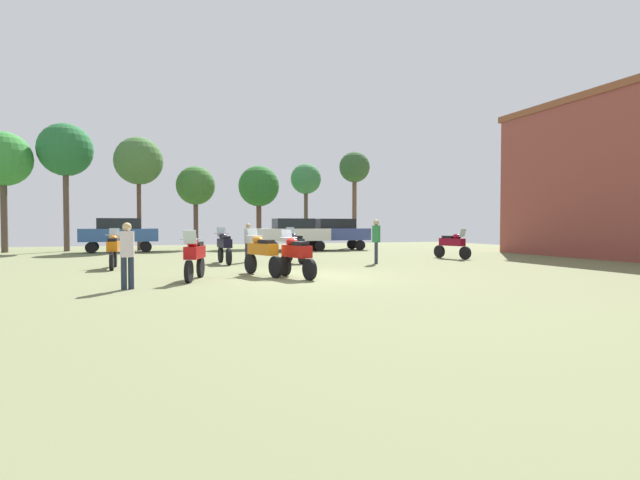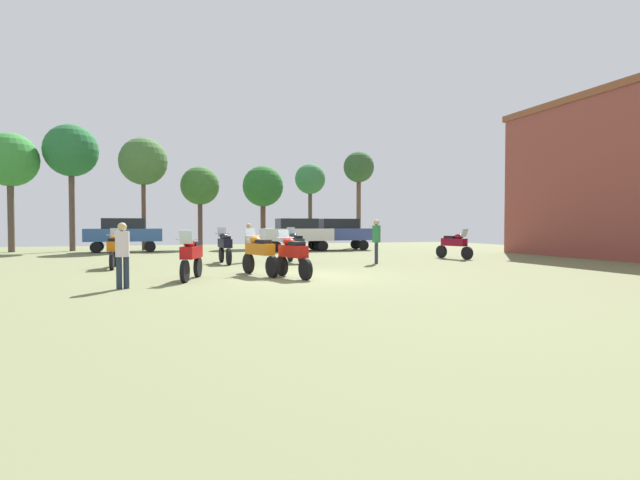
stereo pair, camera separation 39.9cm
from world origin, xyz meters
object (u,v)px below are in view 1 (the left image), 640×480
(motorcycle_5, at_px, (452,244))
(tree_5, at_px, (196,186))
(car_3, at_px, (293,232))
(tree_4, at_px, (139,161))
(motorcycle_7, at_px, (262,252))
(tree_1, at_px, (259,187))
(motorcycle_3, at_px, (113,249))
(tree_3, at_px, (3,160))
(car_2, at_px, (119,232))
(motorcycle_2, at_px, (295,245))
(tree_2, at_px, (306,180))
(motorcycle_1, at_px, (224,246))
(car_1, at_px, (335,232))
(person_1, at_px, (127,251))
(tree_8, at_px, (65,151))
(motorcycle_4, at_px, (195,256))
(motorcycle_8, at_px, (296,254))
(person_2, at_px, (376,238))
(person_3, at_px, (248,240))
(tree_7, at_px, (354,169))

(motorcycle_5, height_order, tree_5, tree_5)
(car_3, distance_m, tree_4, 10.72)
(motorcycle_7, height_order, tree_1, tree_1)
(motorcycle_3, relative_size, motorcycle_5, 1.05)
(motorcycle_3, bearing_deg, tree_3, 116.93)
(car_2, relative_size, tree_4, 0.61)
(motorcycle_2, distance_m, tree_2, 15.45)
(motorcycle_1, relative_size, tree_1, 0.40)
(car_1, xyz_separation_m, tree_4, (-11.85, 3.44, 4.42))
(motorcycle_1, distance_m, motorcycle_3, 4.30)
(motorcycle_7, xyz_separation_m, person_1, (-3.89, -2.20, 0.23))
(motorcycle_2, bearing_deg, tree_8, 126.44)
(motorcycle_1, relative_size, car_3, 0.53)
(tree_2, bearing_deg, tree_3, -176.11)
(motorcycle_3, distance_m, motorcycle_4, 5.47)
(tree_8, bearing_deg, tree_1, 3.57)
(motorcycle_7, relative_size, motorcycle_8, 1.08)
(motorcycle_4, relative_size, person_1, 1.22)
(tree_4, bearing_deg, car_1, -16.19)
(tree_4, bearing_deg, tree_2, 7.02)
(motorcycle_7, bearing_deg, tree_3, 105.72)
(motorcycle_3, height_order, tree_1, tree_1)
(person_1, bearing_deg, tree_3, -81.98)
(motorcycle_7, height_order, tree_3, tree_3)
(person_2, distance_m, tree_8, 20.80)
(person_3, distance_m, tree_3, 17.51)
(car_3, height_order, tree_8, tree_8)
(tree_8, bearing_deg, car_1, -13.51)
(motorcycle_7, height_order, motorcycle_8, motorcycle_7)
(car_1, relative_size, tree_8, 0.56)
(motorcycle_2, xyz_separation_m, motorcycle_5, (7.78, -0.09, -0.03))
(tree_1, distance_m, tree_3, 15.34)
(motorcycle_1, relative_size, motorcycle_2, 1.01)
(car_1, bearing_deg, tree_3, 80.84)
(motorcycle_2, distance_m, tree_5, 14.34)
(car_1, bearing_deg, person_3, 140.64)
(person_2, relative_size, tree_4, 0.26)
(tree_1, bearing_deg, motorcycle_2, -95.34)
(car_2, relative_size, tree_3, 0.62)
(tree_2, bearing_deg, motorcycle_3, -129.14)
(tree_5, bearing_deg, tree_8, -176.33)
(motorcycle_5, bearing_deg, motorcycle_7, 8.20)
(motorcycle_2, bearing_deg, tree_5, 99.65)
(tree_7, bearing_deg, motorcycle_4, -124.88)
(motorcycle_5, bearing_deg, person_2, 1.74)
(motorcycle_7, relative_size, person_3, 1.31)
(car_1, distance_m, tree_1, 6.83)
(tree_5, bearing_deg, motorcycle_7, -88.17)
(motorcycle_2, bearing_deg, motorcycle_8, -108.55)
(motorcycle_8, bearing_deg, person_1, 178.95)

